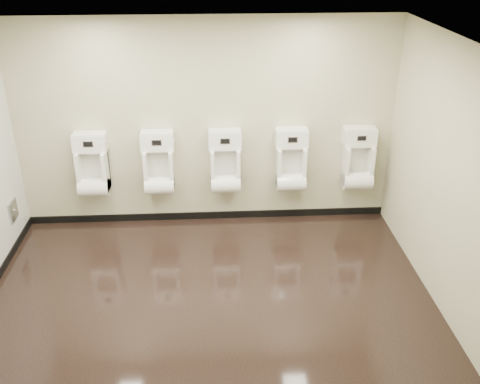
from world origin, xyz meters
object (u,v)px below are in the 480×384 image
object	(u,v)px
urinal_2	(225,166)
urinal_3	(291,164)
urinal_0	(93,169)
urinal_4	(358,163)
urinal_1	(159,167)
access_panel	(13,210)

from	to	relation	value
urinal_2	urinal_3	world-z (taller)	same
urinal_0	urinal_4	bearing A→B (deg)	0.00
urinal_1	urinal_4	size ratio (longest dim) A/B	1.00
access_panel	urinal_4	bearing A→B (deg)	5.09
access_panel	urinal_4	xyz separation A→B (m)	(4.53, 0.40, 0.37)
urinal_2	urinal_1	bearing A→B (deg)	180.00
urinal_1	urinal_0	bearing A→B (deg)	180.00
urinal_3	urinal_4	world-z (taller)	same
urinal_2	urinal_4	size ratio (longest dim) A/B	1.00
urinal_1	urinal_2	distance (m)	0.88
urinal_4	access_panel	bearing A→B (deg)	-174.91
urinal_2	urinal_4	distance (m)	1.80
access_panel	urinal_0	size ratio (longest dim) A/B	0.30
urinal_0	urinal_3	distance (m)	2.64
urinal_1	urinal_4	distance (m)	2.68
urinal_0	urinal_2	xyz separation A→B (m)	(1.76, 0.00, 0.00)
access_panel	urinal_1	size ratio (longest dim) A/B	0.30
urinal_1	urinal_4	world-z (taller)	same
urinal_3	urinal_4	bearing A→B (deg)	0.00
access_panel	urinal_3	xyz separation A→B (m)	(3.61, 0.40, 0.37)
access_panel	urinal_1	xyz separation A→B (m)	(1.84, 0.40, 0.37)
access_panel	urinal_0	xyz separation A→B (m)	(0.97, 0.40, 0.37)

